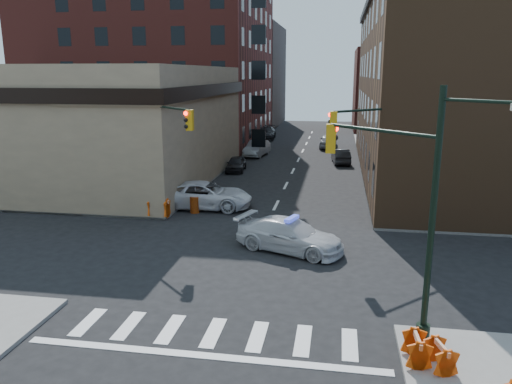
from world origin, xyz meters
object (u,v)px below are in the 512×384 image
(pedestrian_b, at_px, (120,198))
(barrel_road, at_px, (295,238))
(barricade_se_a, at_px, (440,356))
(barrel_bank, at_px, (195,205))
(parked_car_enear, at_px, (341,156))
(parked_car_wnear, at_px, (236,164))
(barricade_nw_a, at_px, (159,208))
(parked_car_wfar, at_px, (257,148))
(police_car, at_px, (290,235))
(pedestrian_a, at_px, (118,191))
(pickup, at_px, (205,195))

(pedestrian_b, height_order, barrel_road, pedestrian_b)
(pedestrian_b, relative_size, barricade_se_a, 1.80)
(barrel_bank, bearing_deg, parked_car_enear, 64.88)
(parked_car_wnear, bearing_deg, barricade_nw_a, -99.11)
(parked_car_enear, height_order, barrel_road, parked_car_enear)
(parked_car_wfar, bearing_deg, parked_car_wnear, -85.40)
(parked_car_enear, xyz_separation_m, pedestrian_b, (-13.21, -20.52, 0.41))
(police_car, distance_m, barricade_nw_a, 9.24)
(parked_car_enear, distance_m, barrel_bank, 21.10)
(police_car, height_order, pedestrian_a, pedestrian_a)
(pedestrian_b, xyz_separation_m, barrel_road, (10.97, -3.72, -0.66))
(barricade_nw_a, bearing_deg, barrel_road, -20.49)
(pedestrian_b, xyz_separation_m, barricade_nw_a, (2.53, -0.20, -0.44))
(police_car, distance_m, pickup, 9.37)
(pedestrian_a, distance_m, barricade_nw_a, 4.21)
(pickup, bearing_deg, barricade_nw_a, 142.21)
(pickup, bearing_deg, police_car, -140.59)
(parked_car_wnear, xyz_separation_m, pedestrian_a, (-5.10, -13.18, 0.43))
(barrel_road, height_order, barrel_bank, barrel_bank)
(parked_car_wfar, distance_m, barrel_road, 28.17)
(parked_car_wfar, height_order, pedestrian_b, pedestrian_b)
(pedestrian_a, distance_m, barrel_bank, 5.36)
(barrel_road, bearing_deg, barrel_bank, 142.61)
(pedestrian_a, relative_size, barricade_nw_a, 1.36)
(parked_car_wfar, xyz_separation_m, barrel_bank, (-0.27, -22.29, -0.29))
(parked_car_wfar, height_order, barrel_bank, parked_car_wfar)
(parked_car_enear, relative_size, pedestrian_a, 2.27)
(parked_car_enear, height_order, pedestrian_a, pedestrian_a)
(parked_car_wfar, distance_m, parked_car_enear, 9.25)
(parked_car_wnear, bearing_deg, barricade_se_a, -71.06)
(barrel_road, bearing_deg, police_car, -107.23)
(police_car, relative_size, parked_car_enear, 1.28)
(police_car, bearing_deg, parked_car_wfar, 33.34)
(pedestrian_a, bearing_deg, barrel_bank, 4.19)
(barrel_bank, relative_size, barricade_se_a, 0.96)
(parked_car_wnear, relative_size, parked_car_wfar, 0.79)
(parked_car_enear, xyz_separation_m, barrel_bank, (-8.96, -19.11, -0.19))
(parked_car_wnear, height_order, barrel_road, parked_car_wnear)
(parked_car_enear, distance_m, barricade_se_a, 34.60)
(pickup, xyz_separation_m, parked_car_wnear, (-0.53, 12.53, -0.19))
(pedestrian_a, height_order, barricade_se_a, pedestrian_a)
(police_car, xyz_separation_m, parked_car_wnear, (-6.71, 19.56, -0.13))
(parked_car_wfar, bearing_deg, pickup, -82.07)
(pedestrian_a, bearing_deg, barricade_se_a, -32.79)
(pedestrian_a, relative_size, pedestrian_b, 0.97)
(police_car, relative_size, barricade_nw_a, 3.94)
(parked_car_wfar, xyz_separation_m, pedestrian_a, (-5.58, -21.73, 0.28))
(barrel_bank, bearing_deg, parked_car_wfar, 89.30)
(parked_car_wnear, xyz_separation_m, parked_car_enear, (9.17, 5.37, 0.05))
(police_car, height_order, barrel_bank, police_car)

